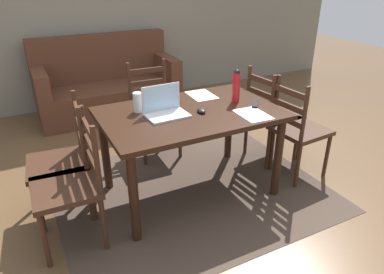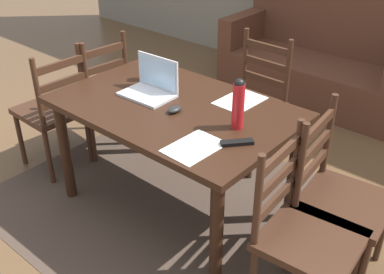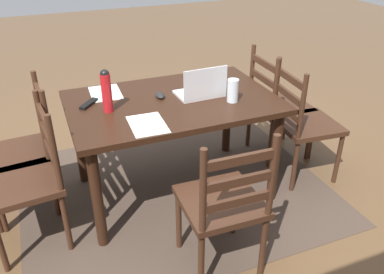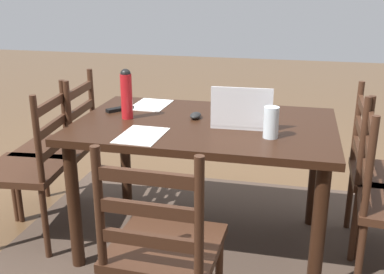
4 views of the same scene
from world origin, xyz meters
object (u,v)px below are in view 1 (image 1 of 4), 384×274
(dining_table, at_px, (190,123))
(computer_mouse, at_px, (201,110))
(chair_right_far, at_px, (272,116))
(laptop, at_px, (165,108))
(drinking_glass, at_px, (138,102))
(chair_right_near, at_px, (297,130))
(tv_remote, at_px, (255,104))
(chair_left_near, at_px, (72,185))
(chair_left_far, at_px, (63,161))
(chair_far_head, at_px, (154,111))
(couch, at_px, (107,86))
(water_bottle, at_px, (236,85))

(dining_table, relative_size, computer_mouse, 14.22)
(chair_right_far, height_order, laptop, laptop)
(drinking_glass, distance_m, computer_mouse, 0.51)
(chair_right_near, height_order, tv_remote, chair_right_near)
(chair_left_near, bearing_deg, chair_left_far, 90.02)
(dining_table, relative_size, drinking_glass, 9.01)
(dining_table, relative_size, chair_left_far, 1.50)
(chair_left_far, distance_m, chair_far_head, 1.19)
(chair_left_far, distance_m, chair_left_near, 0.37)
(chair_right_near, bearing_deg, chair_far_head, 134.38)
(chair_left_far, height_order, chair_right_near, same)
(couch, distance_m, computer_mouse, 2.33)
(chair_right_near, xyz_separation_m, laptop, (-1.21, 0.22, 0.35))
(water_bottle, relative_size, drinking_glass, 1.80)
(laptop, relative_size, water_bottle, 1.16)
(dining_table, relative_size, couch, 0.79)
(computer_mouse, bearing_deg, drinking_glass, 152.41)
(chair_right_near, bearing_deg, laptop, 169.86)
(chair_far_head, bearing_deg, chair_left_near, -134.51)
(chair_left_near, bearing_deg, chair_right_near, -0.06)
(chair_right_near, relative_size, laptop, 2.90)
(water_bottle, xyz_separation_m, computer_mouse, (-0.38, -0.08, -0.13))
(chair_left_near, xyz_separation_m, water_bottle, (1.44, 0.21, 0.44))
(chair_right_far, xyz_separation_m, couch, (-1.12, 2.04, -0.11))
(chair_left_far, bearing_deg, computer_mouse, -12.99)
(chair_far_head, distance_m, computer_mouse, 0.95)
(chair_right_near, xyz_separation_m, chair_far_head, (-1.00, 1.02, 0.00))
(chair_right_near, bearing_deg, chair_left_far, 169.56)
(drinking_glass, bearing_deg, chair_left_far, 179.98)
(computer_mouse, height_order, tv_remote, computer_mouse)
(water_bottle, distance_m, tv_remote, 0.22)
(couch, height_order, laptop, couch)
(chair_left_near, xyz_separation_m, laptop, (0.79, 0.21, 0.35))
(dining_table, height_order, couch, couch)
(chair_left_far, bearing_deg, laptop, -10.91)
(dining_table, distance_m, chair_right_far, 1.03)
(chair_right_near, relative_size, water_bottle, 3.35)
(chair_right_near, xyz_separation_m, tv_remote, (-0.45, 0.06, 0.31))
(chair_right_far, relative_size, water_bottle, 3.35)
(chair_right_near, distance_m, tv_remote, 0.55)
(chair_right_near, relative_size, couch, 0.53)
(water_bottle, distance_m, drinking_glass, 0.83)
(dining_table, xyz_separation_m, computer_mouse, (0.07, -0.07, 0.12))
(water_bottle, height_order, drinking_glass, water_bottle)
(chair_left_far, relative_size, tv_remote, 5.59)
(chair_right_far, xyz_separation_m, water_bottle, (-0.55, -0.16, 0.44))
(laptop, relative_size, computer_mouse, 3.27)
(couch, height_order, computer_mouse, couch)
(chair_far_head, distance_m, tv_remote, 1.14)
(chair_right_far, height_order, drinking_glass, chair_right_far)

